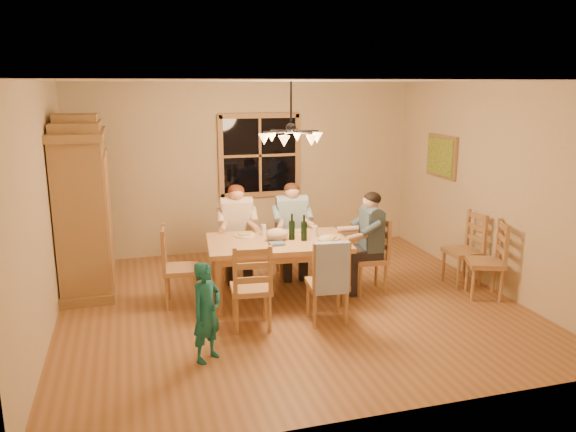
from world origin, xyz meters
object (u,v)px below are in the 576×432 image
object	(u,v)px
armoire	(84,211)
dining_table	(278,248)
wine_bottle_b	(304,228)
adult_woman	(237,220)
adult_plaid_man	(292,218)
chair_end_left	(181,281)
chair_spare_back	(462,262)
adult_slate_man	(370,230)
child	(207,312)
chair_far_left	(238,258)
chair_near_right	(327,296)
chair_near_left	(251,301)
chandelier	(291,136)
wine_bottle_a	(292,227)
chair_spare_front	(484,274)
chair_far_right	(292,255)
chair_end_right	(369,269)

from	to	relation	value
armoire	dining_table	size ratio (longest dim) A/B	1.25
wine_bottle_b	adult_woman	bearing A→B (deg)	124.89
adult_plaid_man	chair_end_left	bearing A→B (deg)	27.98
armoire	chair_spare_back	world-z (taller)	armoire
dining_table	adult_slate_man	size ratio (longest dim) A/B	2.10
chair_spare_back	child	bearing A→B (deg)	107.71
adult_woman	child	bearing A→B (deg)	77.52
armoire	chair_far_left	world-z (taller)	armoire
chair_near_right	adult_slate_man	bearing A→B (deg)	46.74
chair_near_left	wine_bottle_b	bearing A→B (deg)	44.88
child	chandelier	bearing A→B (deg)	3.95
chandelier	chair_near_left	distance (m)	1.94
chair_near_left	armoire	bearing A→B (deg)	141.08
armoire	wine_bottle_a	world-z (taller)	armoire
adult_woman	adult_slate_man	distance (m)	1.83
wine_bottle_b	chair_spare_back	distance (m)	2.32
chair_near_right	chair_spare_front	distance (m)	2.20
chair_far_right	chair_near_right	xyz separation A→B (m)	(-0.06, -1.64, 0.00)
chair_near_left	child	size ratio (longest dim) A/B	0.99
dining_table	wine_bottle_b	size ratio (longest dim) A/B	5.56
dining_table	wine_bottle_b	bearing A→B (deg)	-17.18
chandelier	adult_woman	world-z (taller)	chandelier
chair_end_right	adult_slate_man	xyz separation A→B (m)	(0.00, -0.00, 0.54)
chair_far_left	wine_bottle_b	size ratio (longest dim) A/B	3.00
adult_plaid_man	wine_bottle_a	bearing A→B (deg)	79.20
chair_far_left	chair_near_left	distance (m)	1.64
chair_spare_back	chandelier	bearing A→B (deg)	90.96
chandelier	chair_near_right	xyz separation A→B (m)	(0.26, -0.59, -1.77)
chair_near_right	chair_spare_back	xyz separation A→B (m)	(2.19, 0.67, 0.00)
chair_far_left	wine_bottle_a	xyz separation A→B (m)	(0.53, -0.87, 0.62)
dining_table	chair_spare_back	xyz separation A→B (m)	(2.55, -0.19, -0.35)
wine_bottle_a	chandelier	bearing A→B (deg)	-108.98
chair_far_right	adult_woman	bearing A→B (deg)	-0.00
chair_end_right	adult_slate_man	size ratio (longest dim) A/B	1.13
adult_woman	dining_table	bearing A→B (deg)	117.90
dining_table	chair_spare_back	world-z (taller)	chair_spare_back
adult_woman	armoire	bearing A→B (deg)	1.23
chair_spare_back	chair_near_right	bearing A→B (deg)	106.16
wine_bottle_b	chair_spare_back	xyz separation A→B (m)	(2.23, -0.09, -0.62)
chair_near_left	chair_spare_front	world-z (taller)	same
chair_near_left	chair_spare_back	world-z (taller)	same
chair_spare_back	adult_slate_man	bearing A→B (deg)	86.18
chair_far_right	chair_near_left	bearing A→B (deg)	64.80
chair_end_left	wine_bottle_a	xyz separation A→B (m)	(1.38, -0.13, 0.62)
chair_near_left	wine_bottle_b	size ratio (longest dim) A/B	3.00
chair_near_right	chair_end_left	distance (m)	1.83
chair_near_right	adult_slate_man	world-z (taller)	adult_slate_man
armoire	chair_far_left	size ratio (longest dim) A/B	2.32
chair_end_left	child	distance (m)	1.54
chair_far_right	child	size ratio (longest dim) A/B	0.99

